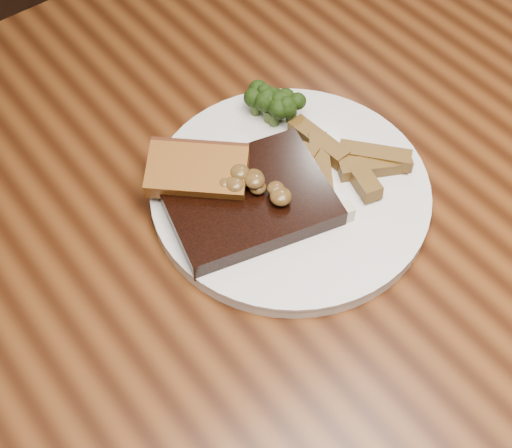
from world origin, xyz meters
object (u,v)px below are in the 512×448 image
at_px(plate, 290,193).
at_px(steak, 248,200).
at_px(chair_far, 37,29).
at_px(garlic_bread, 199,184).
at_px(potato_wedges, 331,160).
at_px(dining_table, 258,274).

bearing_deg(plate, steak, 170.45).
distance_m(chair_far, garlic_bread, 0.71).
relative_size(chair_far, plate, 3.26).
bearing_deg(chair_far, steak, 64.16).
xyz_separation_m(steak, garlic_bread, (-0.03, 0.05, -0.00)).
height_order(garlic_bread, potato_wedges, potato_wedges).
xyz_separation_m(chair_far, garlic_bread, (-0.09, -0.65, 0.26)).
xyz_separation_m(dining_table, potato_wedges, (0.10, 0.01, 0.12)).
height_order(dining_table, steak, steak).
height_order(chair_far, steak, chair_far).
distance_m(chair_far, plate, 0.75).
bearing_deg(chair_far, potato_wedges, 72.27).
distance_m(plate, potato_wedges, 0.05).
bearing_deg(potato_wedges, plate, 176.38).
height_order(chair_far, plate, chair_far).
bearing_deg(dining_table, steak, 91.43).
distance_m(chair_far, potato_wedges, 0.76).
bearing_deg(steak, potato_wedges, 7.95).
bearing_deg(dining_table, plate, 10.34).
bearing_deg(garlic_bread, steak, -17.33).
distance_m(steak, potato_wedges, 0.10).
relative_size(steak, garlic_bread, 1.61).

